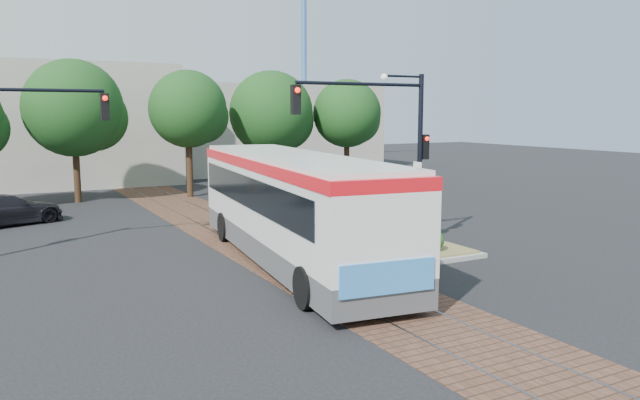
{
  "coord_description": "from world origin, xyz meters",
  "views": [
    {
      "loc": [
        -8.8,
        -19.0,
        4.89
      ],
      "look_at": [
        2.16,
        1.38,
        1.6
      ],
      "focal_mm": 35.0,
      "sensor_mm": 36.0,
      "label": 1
    }
  ],
  "objects_px": {
    "city_bus": "(292,203)",
    "parked_car": "(6,210)",
    "traffic_island": "(413,237)",
    "signal_pole_main": "(392,133)"
  },
  "relations": [
    {
      "from": "city_bus",
      "to": "parked_car",
      "type": "distance_m",
      "value": 14.4
    },
    {
      "from": "parked_car",
      "to": "signal_pole_main",
      "type": "bearing_deg",
      "value": -154.92
    },
    {
      "from": "parked_car",
      "to": "city_bus",
      "type": "bearing_deg",
      "value": -166.84
    },
    {
      "from": "traffic_island",
      "to": "signal_pole_main",
      "type": "distance_m",
      "value": 3.95
    },
    {
      "from": "city_bus",
      "to": "parked_car",
      "type": "xyz_separation_m",
      "value": [
        -7.99,
        11.9,
        -1.29
      ]
    },
    {
      "from": "city_bus",
      "to": "parked_car",
      "type": "height_order",
      "value": "city_bus"
    },
    {
      "from": "traffic_island",
      "to": "signal_pole_main",
      "type": "height_order",
      "value": "signal_pole_main"
    },
    {
      "from": "city_bus",
      "to": "signal_pole_main",
      "type": "relative_size",
      "value": 2.24
    },
    {
      "from": "signal_pole_main",
      "to": "traffic_island",
      "type": "bearing_deg",
      "value": -5.36
    },
    {
      "from": "city_bus",
      "to": "traffic_island",
      "type": "xyz_separation_m",
      "value": [
        4.99,
        0.12,
        -1.64
      ]
    }
  ]
}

